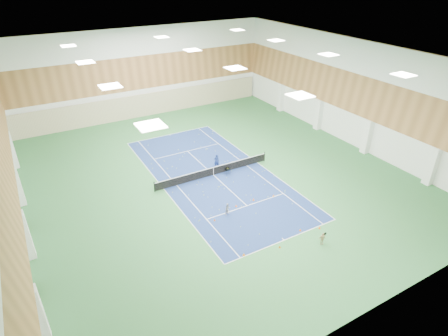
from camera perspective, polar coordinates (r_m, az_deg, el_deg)
The scene contains 22 objects.
ground at distance 38.74m, azimuth -1.61°, elevation -1.09°, with size 40.00×40.00×0.00m, color #2C6835.
room_shell at distance 36.11m, azimuth -1.74°, elevation 7.18°, with size 36.00×40.00×12.00m, color white, non-canonical shape.
wood_cladding at distance 35.41m, azimuth -1.79°, elevation 10.18°, with size 36.00×40.00×8.00m, color #9F6A3B, non-canonical shape.
ceiling_light_grid at distance 34.35m, azimuth -1.89°, elevation 16.38°, with size 21.40×25.40×0.06m, color white, non-canonical shape.
court_surface at distance 38.74m, azimuth -1.61°, elevation -1.08°, with size 10.97×23.77×0.01m, color navy.
tennis_balls_scatter at distance 38.72m, azimuth -1.61°, elevation -1.03°, with size 10.57×22.77×0.07m, color #B3CF23, non-canonical shape.
tennis_net at distance 38.47m, azimuth -1.62°, elevation -0.38°, with size 12.80×0.10×1.10m, color black, non-canonical shape.
back_curtain at distance 54.79m, azimuth -11.60°, elevation 9.45°, with size 35.40×0.16×3.20m, color #C6B793.
door_left_a at distance 28.46m, azimuth -27.53°, elevation -15.19°, with size 0.08×1.80×2.20m, color #593319.
door_left_b at distance 34.93m, azimuth -28.70°, elevation -6.71°, with size 0.08×1.80×2.20m, color #593319.
coach at distance 39.80m, azimuth -1.16°, elevation 1.10°, with size 0.58×0.38×1.59m, color navy.
child_court at distance 32.68m, azimuth 0.60°, elevation -6.27°, with size 0.53×0.42×1.10m, color gray.
child_apron at distance 30.54m, azimuth 14.74°, elevation -10.37°, with size 0.62×0.26×1.06m, color tan.
ball_cart at distance 38.65m, azimuth 0.54°, elevation -0.47°, with size 0.46×0.46×0.80m, color black, non-canonical shape.
cone_svc_a at distance 32.20m, azimuth -1.45°, elevation -7.88°, with size 0.19×0.19×0.20m, color #DA5A0B.
cone_svc_b at distance 33.89m, azimuth 1.86°, elevation -5.75°, with size 0.20×0.20×0.22m, color #FF570D.
cone_svc_c at distance 34.79m, azimuth 4.52°, elevation -4.79°, with size 0.21×0.21×0.24m, color #D9520B.
cone_svc_d at distance 35.57m, azimuth 7.57°, elevation -4.17°, with size 0.19×0.19×0.21m, color orange.
cone_base_a at distance 28.88m, azimuth 3.06°, elevation -12.99°, with size 0.22×0.22×0.24m, color orange.
cone_base_b at distance 29.83m, azimuth 8.51°, elevation -11.76°, with size 0.19×0.19×0.21m, color orange.
cone_base_c at distance 31.72m, azimuth 11.55°, elevation -9.20°, with size 0.20×0.20×0.22m, color #F05E0C.
cone_base_d at distance 32.33m, azimuth 14.36°, elevation -8.76°, with size 0.19×0.19×0.21m, color #FF4B0D.
Camera 1 is at (-15.65, -29.64, 19.44)m, focal length 30.00 mm.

